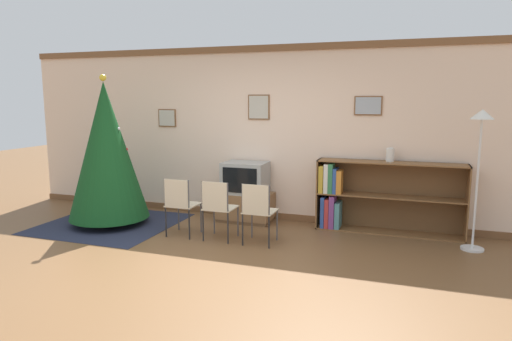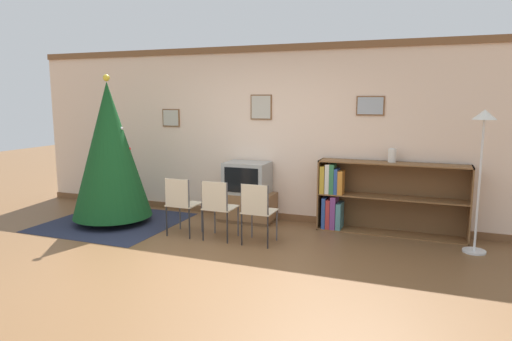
{
  "view_description": "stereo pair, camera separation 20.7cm",
  "coord_description": "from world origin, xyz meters",
  "px_view_note": "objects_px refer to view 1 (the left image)",
  "views": [
    {
      "loc": [
        2.22,
        -4.45,
        1.91
      ],
      "look_at": [
        0.22,
        1.28,
        0.94
      ],
      "focal_mm": 32.0,
      "sensor_mm": 36.0,
      "label": 1
    },
    {
      "loc": [
        2.41,
        -4.38,
        1.91
      ],
      "look_at": [
        0.22,
        1.28,
        0.94
      ],
      "focal_mm": 32.0,
      "sensor_mm": 36.0,
      "label": 2
    }
  ],
  "objects_px": {
    "christmas_tree": "(107,151)",
    "tv_console": "(245,207)",
    "folding_chair_left": "(180,203)",
    "vase": "(390,154)",
    "television": "(245,178)",
    "bookshelf": "(364,197)",
    "standing_lamp": "(480,143)",
    "folding_chair_center": "(218,206)",
    "folding_chair_right": "(258,210)"
  },
  "relations": [
    {
      "from": "christmas_tree",
      "to": "vase",
      "type": "xyz_separation_m",
      "value": [
        4.02,
        0.97,
        -0.0
      ]
    },
    {
      "from": "folding_chair_center",
      "to": "bookshelf",
      "type": "relative_size",
      "value": 0.4
    },
    {
      "from": "folding_chair_right",
      "to": "standing_lamp",
      "type": "height_order",
      "value": "standing_lamp"
    },
    {
      "from": "television",
      "to": "folding_chair_left",
      "type": "xyz_separation_m",
      "value": [
        -0.57,
        -1.05,
        -0.21
      ]
    },
    {
      "from": "folding_chair_left",
      "to": "folding_chair_center",
      "type": "height_order",
      "value": "same"
    },
    {
      "from": "christmas_tree",
      "to": "folding_chair_right",
      "type": "xyz_separation_m",
      "value": [
        2.46,
        -0.21,
        -0.65
      ]
    },
    {
      "from": "christmas_tree",
      "to": "tv_console",
      "type": "height_order",
      "value": "christmas_tree"
    },
    {
      "from": "tv_console",
      "to": "folding_chair_left",
      "type": "relative_size",
      "value": 1.02
    },
    {
      "from": "television",
      "to": "vase",
      "type": "xyz_separation_m",
      "value": [
        2.12,
        0.14,
        0.43
      ]
    },
    {
      "from": "television",
      "to": "folding_chair_left",
      "type": "bearing_deg",
      "value": -118.45
    },
    {
      "from": "folding_chair_center",
      "to": "standing_lamp",
      "type": "height_order",
      "value": "standing_lamp"
    },
    {
      "from": "folding_chair_left",
      "to": "folding_chair_right",
      "type": "relative_size",
      "value": 1.0
    },
    {
      "from": "folding_chair_right",
      "to": "christmas_tree",
      "type": "bearing_deg",
      "value": 175.14
    },
    {
      "from": "tv_console",
      "to": "television",
      "type": "distance_m",
      "value": 0.46
    },
    {
      "from": "folding_chair_left",
      "to": "folding_chair_center",
      "type": "xyz_separation_m",
      "value": [
        0.57,
        0.0,
        0.0
      ]
    },
    {
      "from": "folding_chair_right",
      "to": "standing_lamp",
      "type": "xyz_separation_m",
      "value": [
        2.63,
        0.71,
        0.89
      ]
    },
    {
      "from": "standing_lamp",
      "to": "christmas_tree",
      "type": "bearing_deg",
      "value": -174.39
    },
    {
      "from": "tv_console",
      "to": "folding_chair_right",
      "type": "relative_size",
      "value": 1.02
    },
    {
      "from": "christmas_tree",
      "to": "folding_chair_center",
      "type": "bearing_deg",
      "value": -6.3
    },
    {
      "from": "bookshelf",
      "to": "folding_chair_center",
      "type": "bearing_deg",
      "value": -147.55
    },
    {
      "from": "folding_chair_center",
      "to": "bookshelf",
      "type": "bearing_deg",
      "value": 32.45
    },
    {
      "from": "bookshelf",
      "to": "standing_lamp",
      "type": "relative_size",
      "value": 1.15
    },
    {
      "from": "folding_chair_center",
      "to": "vase",
      "type": "distance_m",
      "value": 2.52
    },
    {
      "from": "christmas_tree",
      "to": "tv_console",
      "type": "distance_m",
      "value": 2.26
    },
    {
      "from": "standing_lamp",
      "to": "bookshelf",
      "type": "bearing_deg",
      "value": 162.94
    },
    {
      "from": "television",
      "to": "folding_chair_right",
      "type": "bearing_deg",
      "value": -61.55
    },
    {
      "from": "folding_chair_center",
      "to": "bookshelf",
      "type": "height_order",
      "value": "bookshelf"
    },
    {
      "from": "christmas_tree",
      "to": "vase",
      "type": "bearing_deg",
      "value": 13.61
    },
    {
      "from": "bookshelf",
      "to": "vase",
      "type": "bearing_deg",
      "value": 7.13
    },
    {
      "from": "folding_chair_right",
      "to": "bookshelf",
      "type": "xyz_separation_m",
      "value": [
        1.23,
        1.14,
        0.03
      ]
    },
    {
      "from": "christmas_tree",
      "to": "folding_chair_left",
      "type": "bearing_deg",
      "value": -8.95
    },
    {
      "from": "tv_console",
      "to": "folding_chair_right",
      "type": "bearing_deg",
      "value": -61.61
    },
    {
      "from": "vase",
      "to": "standing_lamp",
      "type": "bearing_deg",
      "value": -23.73
    },
    {
      "from": "bookshelf",
      "to": "vase",
      "type": "xyz_separation_m",
      "value": [
        0.33,
        0.04,
        0.62
      ]
    },
    {
      "from": "folding_chair_left",
      "to": "standing_lamp",
      "type": "relative_size",
      "value": 0.46
    },
    {
      "from": "television",
      "to": "vase",
      "type": "height_order",
      "value": "vase"
    },
    {
      "from": "tv_console",
      "to": "folding_chair_left",
      "type": "height_order",
      "value": "folding_chair_left"
    },
    {
      "from": "tv_console",
      "to": "television",
      "type": "xyz_separation_m",
      "value": [
        -0.0,
        -0.0,
        0.46
      ]
    },
    {
      "from": "bookshelf",
      "to": "vase",
      "type": "height_order",
      "value": "vase"
    },
    {
      "from": "folding_chair_center",
      "to": "folding_chair_right",
      "type": "distance_m",
      "value": 0.57
    },
    {
      "from": "television",
      "to": "folding_chair_left",
      "type": "relative_size",
      "value": 0.81
    },
    {
      "from": "vase",
      "to": "television",
      "type": "bearing_deg",
      "value": -176.31
    },
    {
      "from": "folding_chair_left",
      "to": "vase",
      "type": "distance_m",
      "value": 3.01
    },
    {
      "from": "television",
      "to": "bookshelf",
      "type": "xyz_separation_m",
      "value": [
        1.79,
        0.1,
        -0.19
      ]
    },
    {
      "from": "christmas_tree",
      "to": "television",
      "type": "bearing_deg",
      "value": 23.8
    },
    {
      "from": "folding_chair_left",
      "to": "folding_chair_center",
      "type": "bearing_deg",
      "value": 0.0
    },
    {
      "from": "christmas_tree",
      "to": "folding_chair_right",
      "type": "relative_size",
      "value": 2.73
    },
    {
      "from": "television",
      "to": "folding_chair_right",
      "type": "relative_size",
      "value": 0.81
    },
    {
      "from": "tv_console",
      "to": "vase",
      "type": "xyz_separation_m",
      "value": [
        2.12,
        0.13,
        0.89
      ]
    },
    {
      "from": "television",
      "to": "bookshelf",
      "type": "relative_size",
      "value": 0.33
    }
  ]
}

